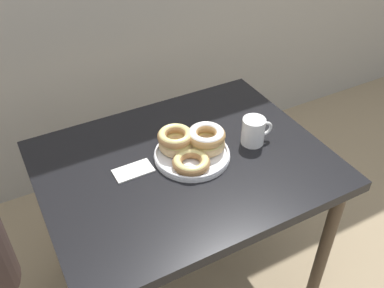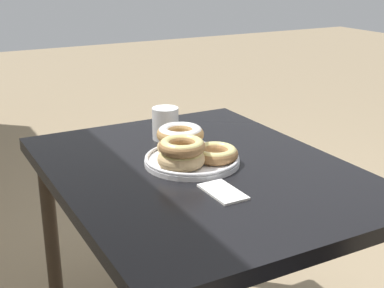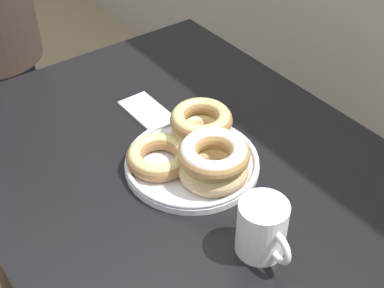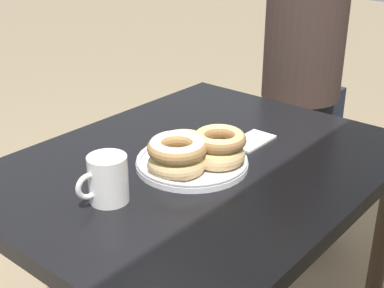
{
  "view_description": "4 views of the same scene",
  "coord_description": "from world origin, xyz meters",
  "px_view_note": "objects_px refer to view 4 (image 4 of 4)",
  "views": [
    {
      "loc": [
        -0.53,
        -0.86,
        1.72
      ],
      "look_at": [
        0.03,
        0.18,
        0.79
      ],
      "focal_mm": 40.0,
      "sensor_mm": 36.0,
      "label": 1
    },
    {
      "loc": [
        -1.23,
        0.87,
        1.29
      ],
      "look_at": [
        0.03,
        0.18,
        0.79
      ],
      "focal_mm": 50.0,
      "sensor_mm": 36.0,
      "label": 2
    },
    {
      "loc": [
        0.69,
        -0.3,
        1.46
      ],
      "look_at": [
        0.03,
        0.18,
        0.79
      ],
      "focal_mm": 50.0,
      "sensor_mm": 36.0,
      "label": 3
    },
    {
      "loc": [
        0.93,
        0.93,
        1.32
      ],
      "look_at": [
        0.03,
        0.18,
        0.79
      ],
      "focal_mm": 50.0,
      "sensor_mm": 36.0,
      "label": 4
    }
  ],
  "objects_px": {
    "person_figure": "(303,75)",
    "napkin": "(251,141)",
    "dining_table": "(199,190)",
    "donut_plate": "(194,152)",
    "coffee_mug": "(107,179)"
  },
  "relations": [
    {
      "from": "dining_table",
      "to": "donut_plate",
      "type": "relative_size",
      "value": 3.44
    },
    {
      "from": "donut_plate",
      "to": "coffee_mug",
      "type": "relative_size",
      "value": 2.42
    },
    {
      "from": "coffee_mug",
      "to": "napkin",
      "type": "distance_m",
      "value": 0.47
    },
    {
      "from": "donut_plate",
      "to": "napkin",
      "type": "distance_m",
      "value": 0.23
    },
    {
      "from": "coffee_mug",
      "to": "napkin",
      "type": "xyz_separation_m",
      "value": [
        -0.46,
        0.06,
        -0.05
      ]
    },
    {
      "from": "donut_plate",
      "to": "napkin",
      "type": "xyz_separation_m",
      "value": [
        -0.22,
        0.02,
        -0.04
      ]
    },
    {
      "from": "dining_table",
      "to": "napkin",
      "type": "height_order",
      "value": "napkin"
    },
    {
      "from": "dining_table",
      "to": "coffee_mug",
      "type": "height_order",
      "value": "coffee_mug"
    },
    {
      "from": "dining_table",
      "to": "napkin",
      "type": "bearing_deg",
      "value": 169.11
    },
    {
      "from": "person_figure",
      "to": "napkin",
      "type": "xyz_separation_m",
      "value": [
        0.59,
        0.17,
        -0.01
      ]
    },
    {
      "from": "person_figure",
      "to": "napkin",
      "type": "bearing_deg",
      "value": 16.31
    },
    {
      "from": "dining_table",
      "to": "coffee_mug",
      "type": "xyz_separation_m",
      "value": [
        0.28,
        -0.03,
        0.14
      ]
    },
    {
      "from": "dining_table",
      "to": "donut_plate",
      "type": "xyz_separation_m",
      "value": [
        0.04,
        0.02,
        0.13
      ]
    },
    {
      "from": "dining_table",
      "to": "donut_plate",
      "type": "distance_m",
      "value": 0.13
    },
    {
      "from": "donut_plate",
      "to": "coffee_mug",
      "type": "xyz_separation_m",
      "value": [
        0.24,
        -0.04,
        0.01
      ]
    }
  ]
}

